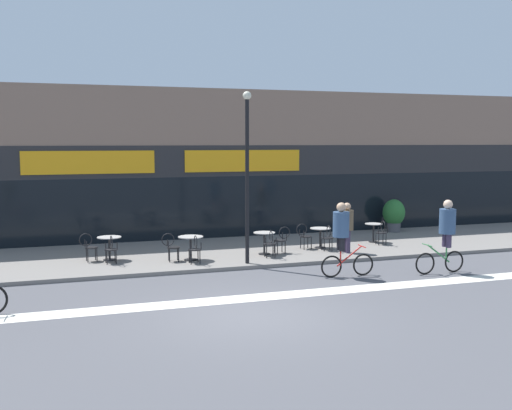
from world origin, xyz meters
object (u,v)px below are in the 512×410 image
bistro_table_1 (191,243)px  lamp_post (247,165)px  bistro_table_3 (320,234)px  planter_pot (394,214)px  cyclist_0 (342,232)px  bistro_table_2 (264,239)px  cafe_chair_1_side (171,245)px  cafe_chair_2_near (270,242)px  cafe_chair_3_near (328,236)px  cafe_chair_4_near (382,231)px  cafe_chair_3_side (304,234)px  pedestrian_near_end (347,223)px  cafe_chair_0_side (89,245)px  cafe_chair_2_side (282,238)px  bistro_table_4 (374,229)px  cafe_chair_0_near (111,247)px  bistro_table_0 (109,243)px  cafe_chair_1_near (195,247)px

bistro_table_1 → lamp_post: (1.56, -1.03, 2.48)m
bistro_table_3 → planter_pot: (4.50, 2.56, 0.22)m
planter_pot → cyclist_0: bearing=-130.9°
bistro_table_2 → planter_pot: bearing=24.4°
cafe_chair_1_side → cafe_chair_2_near: size_ratio=1.00×
cafe_chair_2_near → cafe_chair_3_near: (2.27, 0.51, 0.00)m
cafe_chair_4_near → cafe_chair_1_side: bearing=102.0°
cafe_chair_3_side → pedestrian_near_end: (1.10, -1.10, 0.49)m
cafe_chair_0_side → cafe_chair_2_side: bearing=-11.5°
bistro_table_4 → pedestrian_near_end: bearing=-140.3°
bistro_table_3 → cafe_chair_0_near: (-7.27, -0.54, 0.01)m
bistro_table_3 → cafe_chair_0_near: bearing=-175.7°
bistro_table_1 → cafe_chair_1_side: 0.63m
bistro_table_0 → bistro_table_4: bearing=2.4°
bistro_table_2 → planter_pot: 7.44m
cafe_chair_2_near → cafe_chair_4_near: 4.77m
bistro_table_0 → cafe_chair_0_near: size_ratio=0.84×
pedestrian_near_end → cafe_chair_0_near: bearing=-14.5°
planter_pot → lamp_post: size_ratio=0.26×
bistro_table_4 → cafe_chair_4_near: cafe_chair_4_near is taller
cafe_chair_0_side → cafe_chair_3_near: bearing=-11.3°
cafe_chair_0_side → bistro_table_1: bearing=-20.7°
cyclist_0 → cafe_chair_4_near: bearing=49.5°
bistro_table_2 → cafe_chair_0_side: 5.65m
bistro_table_2 → cafe_chair_2_near: 0.63m
bistro_table_0 → cafe_chair_3_near: 7.29m
bistro_table_0 → pedestrian_near_end: pedestrian_near_end is taller
cafe_chair_2_side → cafe_chair_4_near: 4.05m
bistro_table_0 → cafe_chair_2_near: 5.13m
cafe_chair_0_side → lamp_post: bearing=-27.6°
cafe_chair_2_near → bistro_table_1: bearing=86.9°
cafe_chair_2_near → cafe_chair_3_near: bearing=-71.2°
bistro_table_1 → pedestrian_near_end: 5.32m
bistro_table_1 → planter_pot: (9.32, 3.28, 0.18)m
bistro_table_1 → cafe_chair_4_near: 7.23m
cafe_chair_2_side → planter_pot: (6.15, 3.07, 0.21)m
cafe_chair_0_near → cyclist_0: cyclist_0 is taller
cafe_chair_2_near → pedestrian_near_end: (2.75, 0.03, 0.49)m
cafe_chair_1_side → cafe_chair_4_near: bearing=8.5°
cyclist_0 → pedestrian_near_end: cyclist_0 is taller
bistro_table_1 → cafe_chair_3_near: cafe_chair_3_near is taller
bistro_table_0 → cafe_chair_0_side: cafe_chair_0_side is taller
cafe_chair_4_near → cyclist_0: 5.16m
cafe_chair_1_near → cafe_chair_3_near: 4.86m
cafe_chair_4_near → lamp_post: bearing=113.7°
cafe_chair_3_near → cafe_chair_1_side: bearing=98.5°
cafe_chair_3_side → cafe_chair_4_near: bearing=-5.3°
bistro_table_2 → cafe_chair_3_side: bearing=17.1°
cafe_chair_0_near → cafe_chair_2_near: bearing=-99.5°
cafe_chair_0_side → pedestrian_near_end: 8.46m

